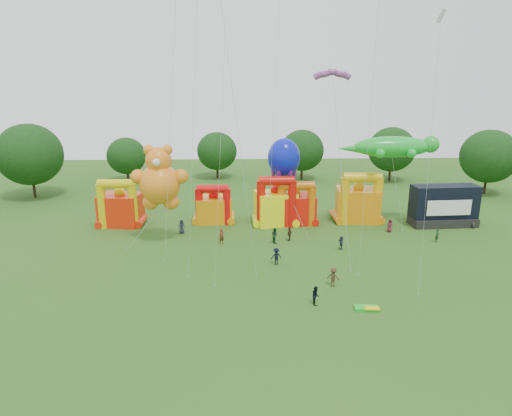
{
  "coord_description": "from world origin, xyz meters",
  "views": [
    {
      "loc": [
        -3.87,
        -30.47,
        18.73
      ],
      "look_at": [
        -2.14,
        18.0,
        5.03
      ],
      "focal_mm": 32.0,
      "sensor_mm": 36.0,
      "label": 1
    }
  ],
  "objects_px": {
    "stage_trailer": "(444,206)",
    "spectator_4": "(289,234)",
    "bouncy_castle_0": "(120,207)",
    "octopus_kite": "(289,182)",
    "bouncy_castle_2": "(276,205)",
    "gecko_kite": "(394,160)",
    "teddy_bear_kite": "(156,191)",
    "spectator_0": "(182,226)"
  },
  "relations": [
    {
      "from": "stage_trailer",
      "to": "spectator_4",
      "type": "xyz_separation_m",
      "value": [
        -21.01,
        -5.42,
        -1.77
      ]
    },
    {
      "from": "bouncy_castle_0",
      "to": "bouncy_castle_2",
      "type": "bearing_deg",
      "value": -0.41
    },
    {
      "from": "gecko_kite",
      "to": "spectator_4",
      "type": "distance_m",
      "value": 17.06
    },
    {
      "from": "stage_trailer",
      "to": "teddy_bear_kite",
      "type": "bearing_deg",
      "value": -171.13
    },
    {
      "from": "teddy_bear_kite",
      "to": "stage_trailer",
      "type": "bearing_deg",
      "value": 8.87
    },
    {
      "from": "bouncy_castle_0",
      "to": "teddy_bear_kite",
      "type": "relative_size",
      "value": 0.55
    },
    {
      "from": "gecko_kite",
      "to": "stage_trailer",
      "type": "bearing_deg",
      "value": -3.4
    },
    {
      "from": "spectator_4",
      "to": "octopus_kite",
      "type": "bearing_deg",
      "value": -152.67
    },
    {
      "from": "stage_trailer",
      "to": "bouncy_castle_2",
      "type": "bearing_deg",
      "value": 176.78
    },
    {
      "from": "bouncy_castle_0",
      "to": "stage_trailer",
      "type": "relative_size",
      "value": 0.75
    },
    {
      "from": "stage_trailer",
      "to": "gecko_kite",
      "type": "relative_size",
      "value": 0.66
    },
    {
      "from": "gecko_kite",
      "to": "octopus_kite",
      "type": "relative_size",
      "value": 1.16
    },
    {
      "from": "bouncy_castle_0",
      "to": "spectator_4",
      "type": "bearing_deg",
      "value": -17.41
    },
    {
      "from": "bouncy_castle_0",
      "to": "bouncy_castle_2",
      "type": "height_order",
      "value": "bouncy_castle_2"
    },
    {
      "from": "bouncy_castle_2",
      "to": "teddy_bear_kite",
      "type": "relative_size",
      "value": 0.58
    },
    {
      "from": "bouncy_castle_0",
      "to": "teddy_bear_kite",
      "type": "xyz_separation_m",
      "value": [
        6.18,
        -7.1,
        3.85
      ]
    },
    {
      "from": "teddy_bear_kite",
      "to": "gecko_kite",
      "type": "height_order",
      "value": "gecko_kite"
    },
    {
      "from": "gecko_kite",
      "to": "spectator_4",
      "type": "relative_size",
      "value": 7.79
    },
    {
      "from": "gecko_kite",
      "to": "spectator_0",
      "type": "relative_size",
      "value": 7.42
    },
    {
      "from": "stage_trailer",
      "to": "bouncy_castle_0",
      "type": "bearing_deg",
      "value": 178.13
    },
    {
      "from": "teddy_bear_kite",
      "to": "octopus_kite",
      "type": "distance_m",
      "value": 17.43
    },
    {
      "from": "bouncy_castle_2",
      "to": "stage_trailer",
      "type": "bearing_deg",
      "value": -3.22
    },
    {
      "from": "bouncy_castle_2",
      "to": "teddy_bear_kite",
      "type": "xyz_separation_m",
      "value": [
        -14.38,
        -6.96,
        3.75
      ]
    },
    {
      "from": "spectator_4",
      "to": "stage_trailer",
      "type": "bearing_deg",
      "value": 136.43
    },
    {
      "from": "spectator_4",
      "to": "bouncy_castle_0",
      "type": "bearing_deg",
      "value": -75.44
    },
    {
      "from": "gecko_kite",
      "to": "octopus_kite",
      "type": "distance_m",
      "value": 13.76
    },
    {
      "from": "bouncy_castle_2",
      "to": "spectator_0",
      "type": "distance_m",
      "value": 12.72
    },
    {
      "from": "bouncy_castle_2",
      "to": "spectator_0",
      "type": "height_order",
      "value": "bouncy_castle_2"
    },
    {
      "from": "bouncy_castle_2",
      "to": "octopus_kite",
      "type": "relative_size",
      "value": 0.59
    },
    {
      "from": "octopus_kite",
      "to": "bouncy_castle_2",
      "type": "bearing_deg",
      "value": 171.9
    },
    {
      "from": "stage_trailer",
      "to": "octopus_kite",
      "type": "bearing_deg",
      "value": 177.18
    },
    {
      "from": "bouncy_castle_2",
      "to": "octopus_kite",
      "type": "height_order",
      "value": "octopus_kite"
    },
    {
      "from": "gecko_kite",
      "to": "octopus_kite",
      "type": "xyz_separation_m",
      "value": [
        -13.42,
        0.59,
        -2.98
      ]
    },
    {
      "from": "teddy_bear_kite",
      "to": "gecko_kite",
      "type": "xyz_separation_m",
      "value": [
        29.49,
        6.13,
        2.45
      ]
    },
    {
      "from": "bouncy_castle_0",
      "to": "bouncy_castle_2",
      "type": "distance_m",
      "value": 20.57
    },
    {
      "from": "bouncy_castle_2",
      "to": "spectator_0",
      "type": "bearing_deg",
      "value": -164.04
    },
    {
      "from": "stage_trailer",
      "to": "spectator_0",
      "type": "distance_m",
      "value": 34.42
    },
    {
      "from": "gecko_kite",
      "to": "octopus_kite",
      "type": "height_order",
      "value": "gecko_kite"
    },
    {
      "from": "stage_trailer",
      "to": "octopus_kite",
      "type": "height_order",
      "value": "octopus_kite"
    },
    {
      "from": "octopus_kite",
      "to": "spectator_0",
      "type": "xyz_separation_m",
      "value": [
        -13.81,
        -3.23,
        -4.9
      ]
    },
    {
      "from": "bouncy_castle_0",
      "to": "spectator_0",
      "type": "xyz_separation_m",
      "value": [
        8.45,
        -3.61,
        -1.57
      ]
    },
    {
      "from": "bouncy_castle_0",
      "to": "spectator_0",
      "type": "relative_size",
      "value": 3.63
    }
  ]
}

